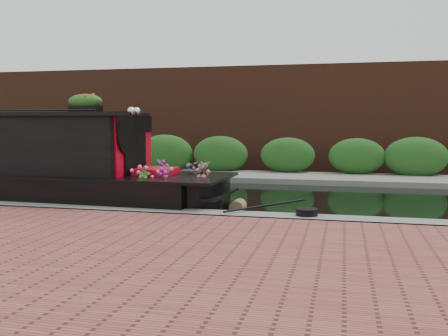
# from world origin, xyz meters

# --- Properties ---
(ground) EXTENTS (80.00, 80.00, 0.00)m
(ground) POSITION_xyz_m (0.00, 0.00, 0.00)
(ground) COLOR black
(ground) RESTS_ON ground
(near_bank_coping) EXTENTS (40.00, 0.60, 0.50)m
(near_bank_coping) POSITION_xyz_m (0.00, -3.30, 0.00)
(near_bank_coping) COLOR slate
(near_bank_coping) RESTS_ON ground
(far_bank_path) EXTENTS (40.00, 2.40, 0.34)m
(far_bank_path) POSITION_xyz_m (0.00, 4.20, 0.00)
(far_bank_path) COLOR slate
(far_bank_path) RESTS_ON ground
(far_hedge) EXTENTS (40.00, 1.10, 2.80)m
(far_hedge) POSITION_xyz_m (0.00, 5.10, 0.00)
(far_hedge) COLOR #22511B
(far_hedge) RESTS_ON ground
(far_brick_wall) EXTENTS (40.00, 1.00, 8.00)m
(far_brick_wall) POSITION_xyz_m (0.00, 7.20, 0.00)
(far_brick_wall) COLOR #502A1B
(far_brick_wall) RESTS_ON ground
(rope_fender) EXTENTS (0.29, 0.41, 0.29)m
(rope_fender) POSITION_xyz_m (2.03, -2.01, 0.15)
(rope_fender) COLOR brown
(rope_fender) RESTS_ON ground
(coiled_mooring_rope) EXTENTS (0.39, 0.39, 0.12)m
(coiled_mooring_rope) POSITION_xyz_m (3.52, -3.18, 0.31)
(coiled_mooring_rope) COLOR black
(coiled_mooring_rope) RESTS_ON near_bank_coping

